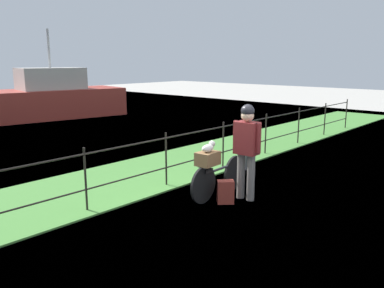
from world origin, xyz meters
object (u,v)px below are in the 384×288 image
backpack_on_paving (225,192)px  moored_boat_near (52,99)px  bicycle_main (219,178)px  wooden_crate (208,158)px  mooring_bollard (248,159)px  terrier_dog (209,147)px  cyclist_person (247,144)px

backpack_on_paving → moored_boat_near: (3.47, 11.97, 0.60)m
bicycle_main → backpack_on_paving: bicycle_main is taller
wooden_crate → mooring_bollard: size_ratio=0.86×
mooring_bollard → moored_boat_near: bearing=82.8°
bicycle_main → moored_boat_near: 12.12m
wooden_crate → mooring_bollard: (2.20, 0.64, -0.54)m
wooden_crate → backpack_on_paving: (0.14, -0.29, -0.57)m
terrier_dog → backpack_on_paving: bearing=-68.9°
cyclist_person → bicycle_main: bearing=113.4°
terrier_dog → moored_boat_near: size_ratio=0.05×
terrier_dog → bicycle_main: bearing=3.0°
bicycle_main → mooring_bollard: size_ratio=3.53×
cyclist_person → backpack_on_paving: 0.91m
wooden_crate → cyclist_person: cyclist_person is taller
wooden_crate → mooring_bollard: wooden_crate is taller
cyclist_person → mooring_bollard: 2.12m
cyclist_person → moored_boat_near: bearing=75.8°
bicycle_main → terrier_dog: bearing=-177.0°
terrier_dog → mooring_bollard: terrier_dog is taller
bicycle_main → mooring_bollard: bicycle_main is taller
terrier_dog → mooring_bollard: (2.18, 0.64, -0.73)m
wooden_crate → backpack_on_paving: wooden_crate is taller
wooden_crate → moored_boat_near: 12.23m
backpack_on_paving → mooring_bollard: 2.27m
cyclist_person → moored_boat_near: size_ratio=0.27×
bicycle_main → moored_boat_near: (3.25, 11.66, 0.46)m
bicycle_main → wooden_crate: wooden_crate is taller
mooring_bollard → moored_boat_near: moored_boat_near is taller
bicycle_main → backpack_on_paving: 0.40m
wooden_crate → backpack_on_paving: size_ratio=0.99×
backpack_on_paving → moored_boat_near: 12.48m
wooden_crate → terrier_dog: size_ratio=1.24×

